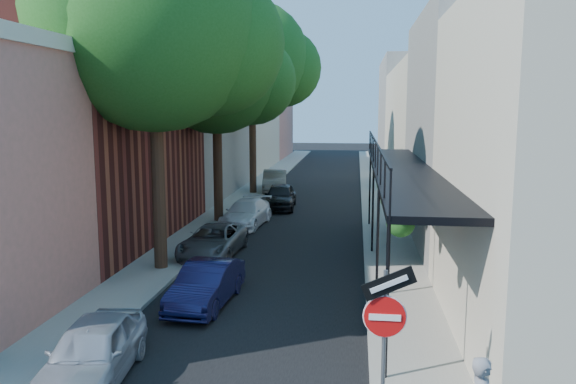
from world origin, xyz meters
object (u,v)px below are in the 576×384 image
(parked_car_a, at_px, (92,352))
(parked_car_f, at_px, (275,181))
(oak_near, at_px, (169,30))
(parked_car_c, at_px, (213,241))
(parked_car_e, at_px, (280,196))
(parked_car_d, at_px, (246,213))
(oak_far, at_px, (260,61))
(sign_post, at_px, (385,323))
(parked_car_b, at_px, (206,284))
(oak_mid, at_px, (225,72))

(parked_car_a, xyz_separation_m, parked_car_f, (-0.10, 25.91, 0.08))
(oak_near, distance_m, parked_car_c, 7.58)
(parked_car_c, distance_m, parked_car_e, 10.14)
(parked_car_d, relative_size, parked_car_f, 0.97)
(oak_far, bearing_deg, parked_car_f, 52.06)
(sign_post, height_order, parked_car_d, sign_post)
(sign_post, distance_m, oak_far, 27.80)
(parked_car_c, relative_size, parked_car_e, 1.02)
(oak_near, xyz_separation_m, parked_car_b, (1.97, -3.34, -7.29))
(oak_near, height_order, oak_far, oak_far)
(oak_far, xyz_separation_m, parked_car_b, (1.95, -20.35, -7.67))
(parked_car_f, bearing_deg, parked_car_d, -95.56)
(sign_post, relative_size, oak_far, 0.25)
(parked_car_a, height_order, parked_car_f, parked_car_f)
(parked_car_b, height_order, parked_car_e, parked_car_e)
(parked_car_c, xyz_separation_m, parked_car_f, (-0.06, 16.21, 0.14))
(parked_car_a, bearing_deg, parked_car_c, 84.19)
(parked_car_a, relative_size, parked_car_d, 0.89)
(parked_car_b, bearing_deg, sign_post, -48.55)
(sign_post, xyz_separation_m, oak_far, (-6.51, 26.30, 6.22))
(oak_mid, bearing_deg, parked_car_f, 85.26)
(oak_near, relative_size, parked_car_e, 2.88)
(parked_car_c, bearing_deg, parked_car_e, 86.35)
(sign_post, bearing_deg, parked_car_f, 101.89)
(oak_near, xyz_separation_m, parked_car_e, (1.97, 11.86, -7.20))
(parked_car_a, distance_m, parked_car_c, 9.70)
(parked_car_e, bearing_deg, parked_car_f, 98.06)
(sign_post, bearing_deg, oak_far, 103.91)
(sign_post, xyz_separation_m, oak_mid, (-6.58, 17.26, 5.02))
(oak_near, xyz_separation_m, parked_car_d, (1.02, 7.15, -7.28))
(sign_post, relative_size, parked_car_d, 0.72)
(sign_post, xyz_separation_m, parked_car_d, (-5.51, 16.44, -1.44))
(sign_post, distance_m, parked_car_f, 27.91)
(oak_near, bearing_deg, oak_mid, 90.37)
(parked_car_b, bearing_deg, parked_car_a, -99.31)
(oak_far, distance_m, parked_car_e, 9.37)
(parked_car_d, bearing_deg, oak_near, -92.62)
(oak_near, relative_size, parked_car_f, 2.67)
(oak_mid, xyz_separation_m, parked_car_c, (0.89, -6.19, -6.50))
(parked_car_b, height_order, parked_car_d, parked_car_d)
(oak_mid, xyz_separation_m, parked_car_f, (0.83, 10.02, -6.35))
(oak_mid, relative_size, parked_car_c, 2.53)
(oak_mid, distance_m, parked_car_b, 13.18)
(oak_mid, xyz_separation_m, parked_car_b, (2.02, -11.31, -6.46))
(parked_car_b, relative_size, parked_car_d, 0.87)
(parked_car_e, bearing_deg, parked_car_d, -104.30)
(oak_mid, height_order, parked_car_d, oak_mid)
(oak_mid, distance_m, parked_car_e, 7.74)
(parked_car_d, bearing_deg, parked_car_f, 96.74)
(parked_car_c, bearing_deg, oak_near, -112.42)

